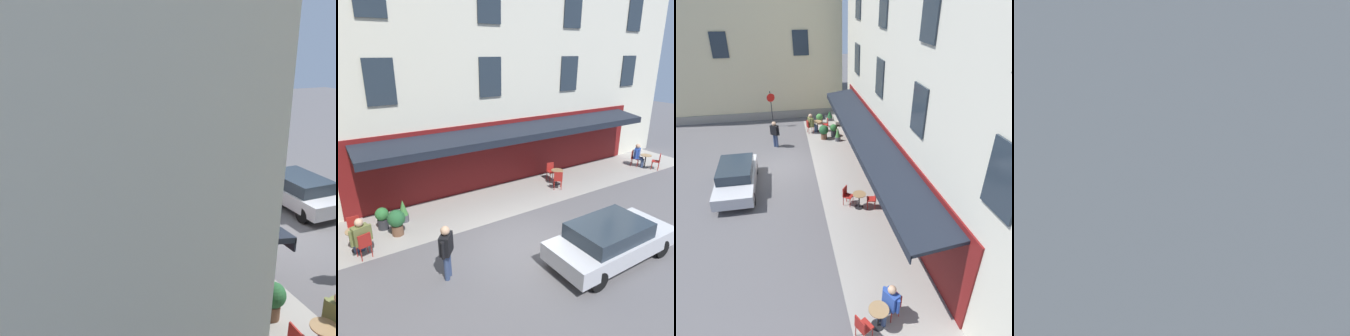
{
  "view_description": "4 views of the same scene",
  "coord_description": "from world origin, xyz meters",
  "views": [
    {
      "loc": [
        9.84,
        -8.21,
        6.45
      ],
      "look_at": [
        -4.08,
        -2.52,
        1.53
      ],
      "focal_mm": 41.69,
      "sensor_mm": 36.0,
      "label": 1
    },
    {
      "loc": [
        5.56,
        7.71,
        6.23
      ],
      "look_at": [
        -1.85,
        -3.95,
        1.21
      ],
      "focal_mm": 34.13,
      "sensor_mm": 36.0,
      "label": 2
    },
    {
      "loc": [
        -16.13,
        -0.45,
        8.8
      ],
      "look_at": [
        -3.34,
        -2.93,
        1.49
      ],
      "focal_mm": 34.16,
      "sensor_mm": 36.0,
      "label": 3
    },
    {
      "loc": [
        -14.51,
        -12.94,
        3.8
      ],
      "look_at": [
        -1.84,
        -3.98,
        1.54
      ],
      "focal_mm": 31.47,
      "sensor_mm": 36.0,
      "label": 4
    }
  ],
  "objects": [
    {
      "name": "ground_plane",
      "position": [
        0.0,
        0.0,
        0.0
      ],
      "size": [
        70.0,
        70.0,
        0.0
      ],
      "primitive_type": "plane",
      "color": "#565456"
    },
    {
      "name": "sidewalk_cafe_terrace",
      "position": [
        -3.25,
        -3.4,
        0.0
      ],
      "size": [
        20.5,
        3.2,
        0.01
      ],
      "primitive_type": "cube",
      "color": "gray",
      "rests_on": "ground_plane"
    },
    {
      "name": "cafe_building_facade",
      "position": [
        -4.0,
        -9.49,
        7.49
      ],
      "size": [
        20.0,
        10.7,
        15.0
      ],
      "color": "beige",
      "rests_on": "ground_plane"
    },
    {
      "name": "corner_building_facade",
      "position": [
        13.0,
        3.5,
        7.5
      ],
      "size": [
        10.12,
        17.0,
        15.0
      ],
      "color": "beige",
      "rests_on": "ground_plane"
    },
    {
      "name": "back_alley_steps",
      "position": [
        6.6,
        -4.59,
        0.24
      ],
      "size": [
        2.4,
        1.75,
        0.6
      ],
      "color": "gray",
      "rests_on": "ground_plane"
    },
    {
      "name": "cafe_table_near_entrance",
      "position": [
        4.86,
        -2.63,
        0.49
      ],
      "size": [
        0.6,
        0.6,
        0.75
      ],
      "color": "black",
      "rests_on": "ground_plane"
    },
    {
      "name": "cafe_chair_red_near_door",
      "position": [
        4.71,
        -2.01,
        0.55
      ],
      "size": [
        0.48,
        0.48,
        0.91
      ],
      "color": "maroon",
      "rests_on": "ground_plane"
    },
    {
      "name": "cafe_chair_red_facing_street",
      "position": [
        4.82,
        -3.26,
        0.55
      ],
      "size": [
        0.43,
        0.43,
        0.91
      ],
      "color": "maroon",
      "rests_on": "ground_plane"
    },
    {
      "name": "cafe_table_mid_terrace",
      "position": [
        -10.4,
        -2.59,
        0.49
      ],
      "size": [
        0.6,
        0.6,
        0.75
      ],
      "color": "black",
      "rests_on": "ground_plane"
    },
    {
      "name": "cafe_chair_red_corner_left",
      "position": [
        -10.7,
        -2.03,
        0.55
      ],
      "size": [
        0.54,
        0.54,
        0.91
      ],
      "color": "maroon",
      "rests_on": "ground_plane"
    },
    {
      "name": "cafe_chair_red_kerbside",
      "position": [
        -10.12,
        -3.15,
        0.55
      ],
      "size": [
        0.54,
        0.54,
        0.91
      ],
      "color": "maroon",
      "rests_on": "ground_plane"
    },
    {
      "name": "cafe_table_streetside",
      "position": [
        -4.51,
        -3.41,
        0.49
      ],
      "size": [
        0.6,
        0.6,
        0.75
      ],
      "color": "black",
      "rests_on": "ground_plane"
    },
    {
      "name": "cafe_chair_red_corner_right",
      "position": [
        -4.13,
        -2.9,
        0.55
      ],
      "size": [
        0.56,
        0.56,
        0.91
      ],
      "color": "maroon",
      "rests_on": "ground_plane"
    },
    {
      "name": "cafe_chair_red_by_window",
      "position": [
        -4.63,
        -4.03,
        0.55
      ],
      "size": [
        0.47,
        0.47,
        0.91
      ],
      "color": "maroon",
      "rests_on": "ground_plane"
    },
    {
      "name": "seated_patron_in_olive",
      "position": [
        4.76,
        -2.22,
        0.72
      ],
      "size": [
        0.7,
        0.65,
        1.37
      ],
      "color": "navy",
      "rests_on": "ground_plane"
    },
    {
      "name": "seated_companion_in_blue",
      "position": [
        -10.22,
        -2.96,
        0.71
      ],
      "size": [
        0.63,
        0.66,
        1.33
      ],
      "color": "navy",
      "rests_on": "ground_plane"
    },
    {
      "name": "walking_pedestrian_in_black",
      "position": [
        2.84,
        0.28,
        0.99
      ],
      "size": [
        0.53,
        0.57,
        1.7
      ],
      "color": "navy",
      "rests_on": "ground_plane"
    },
    {
      "name": "no_parking_sign",
      "position": [
        6.43,
        0.44,
        1.79
      ],
      "size": [
        0.25,
        0.55,
        2.6
      ],
      "color": "black",
      "rests_on": "ground_plane"
    },
    {
      "name": "potted_plant_entrance_left",
      "position": [
        6.32,
        -2.94,
        0.4
      ],
      "size": [
        0.5,
        0.5,
        0.77
      ],
      "color": "brown",
      "rests_on": "ground_plane"
    },
    {
      "name": "potted_plant_entrance_right",
      "position": [
        3.81,
        -3.6,
        0.47
      ],
      "size": [
        0.49,
        0.49,
        0.85
      ],
      "color": "#2D2D33",
      "rests_on": "ground_plane"
    },
    {
      "name": "potted_plant_by_steps",
      "position": [
        3.0,
        -3.74,
        0.45
      ],
      "size": [
        0.37,
        0.37,
        0.92
      ],
      "color": "#4C4C51",
      "rests_on": "ground_plane"
    },
    {
      "name": "potted_plant_under_sign",
      "position": [
        3.47,
        -2.88,
        0.56
      ],
      "size": [
        0.63,
        0.63,
        0.97
      ],
      "color": "brown",
      "rests_on": "ground_plane"
    },
    {
      "name": "potted_plant_mid_terrace",
      "position": [
        6.48,
        -3.73,
        0.43
      ],
      "size": [
        0.43,
        0.43,
        0.89
      ],
      "color": "#4C4C51",
      "rests_on": "ground_plane"
    },
    {
      "name": "parked_car_silver",
      "position": [
        -1.84,
        2.19,
        0.71
      ],
      "size": [
        4.31,
        1.81,
        1.33
      ],
      "color": "#B7B7BC",
      "rests_on": "ground_plane"
    }
  ]
}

